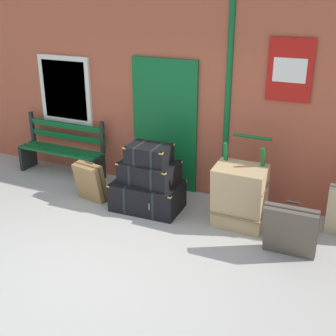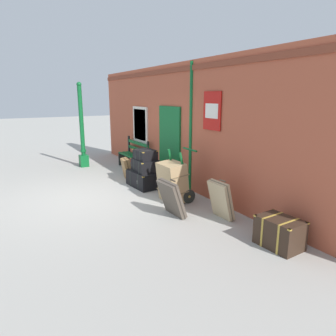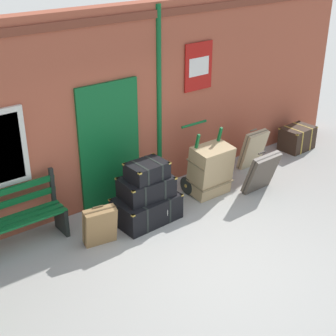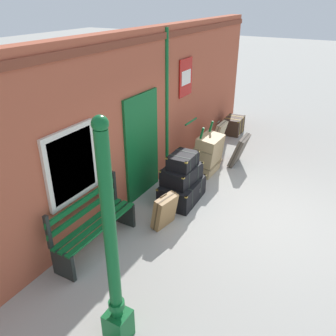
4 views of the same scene
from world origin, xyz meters
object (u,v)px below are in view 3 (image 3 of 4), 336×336
at_px(steamer_trunk_middle, 146,187).
at_px(porters_trolley, 203,176).
at_px(corner_trunk, 297,138).
at_px(large_brown_trunk, 210,170).
at_px(platform_bench, 10,221).
at_px(steamer_trunk_base, 146,208).
at_px(steamer_trunk_top, 147,171).
at_px(suitcase_slate, 261,173).
at_px(suitcase_charcoal, 100,226).
at_px(suitcase_umber, 253,149).

xyz_separation_m(steamer_trunk_middle, porters_trolley, (1.36, 0.19, -0.31)).
relative_size(steamer_trunk_middle, corner_trunk, 1.17).
distance_m(large_brown_trunk, corner_trunk, 2.78).
bearing_deg(steamer_trunk_middle, porters_trolley, 8.15).
relative_size(platform_bench, corner_trunk, 2.24).
relative_size(steamer_trunk_base, steamer_trunk_top, 1.67).
bearing_deg(large_brown_trunk, suitcase_slate, -31.91).
distance_m(platform_bench, suitcase_charcoal, 1.28).
bearing_deg(steamer_trunk_base, suitcase_umber, 7.15).
height_order(steamer_trunk_base, large_brown_trunk, large_brown_trunk).
bearing_deg(steamer_trunk_top, corner_trunk, 5.53).
xyz_separation_m(large_brown_trunk, suitcase_charcoal, (-2.30, -0.17, -0.15)).
bearing_deg(large_brown_trunk, corner_trunk, 7.52).
distance_m(porters_trolley, suitcase_charcoal, 2.33).
bearing_deg(large_brown_trunk, platform_bench, 171.07).
relative_size(steamer_trunk_top, corner_trunk, 0.87).
relative_size(porters_trolley, suitcase_slate, 1.58).
bearing_deg(steamer_trunk_middle, suitcase_slate, -12.23).
height_order(platform_bench, suitcase_umber, platform_bench).
distance_m(porters_trolley, suitcase_umber, 1.37).
relative_size(steamer_trunk_base, steamer_trunk_middle, 1.25).
bearing_deg(suitcase_slate, platform_bench, 166.31).
bearing_deg(platform_bench, steamer_trunk_top, -15.59).
relative_size(steamer_trunk_top, large_brown_trunk, 0.68).
bearing_deg(suitcase_slate, steamer_trunk_base, 168.59).
distance_m(steamer_trunk_base, porters_trolley, 1.40).
bearing_deg(corner_trunk, steamer_trunk_base, -174.37).
xyz_separation_m(porters_trolley, suitcase_slate, (0.77, -0.65, 0.10)).
height_order(steamer_trunk_base, corner_trunk, corner_trunk).
bearing_deg(steamer_trunk_base, suitcase_charcoal, -172.00).
bearing_deg(suitcase_charcoal, large_brown_trunk, 4.32).
relative_size(porters_trolley, corner_trunk, 1.66).
height_order(platform_bench, large_brown_trunk, platform_bench).
distance_m(suitcase_slate, suitcase_charcoal, 3.09).
bearing_deg(suitcase_umber, steamer_trunk_top, -172.98).
bearing_deg(platform_bench, large_brown_trunk, -8.93).
xyz_separation_m(steamer_trunk_base, suitcase_charcoal, (-0.92, -0.13, 0.10)).
bearing_deg(suitcase_charcoal, suitcase_slate, -5.65).
bearing_deg(steamer_trunk_middle, corner_trunk, 5.29).
bearing_deg(suitcase_umber, suitcase_slate, -127.24).
bearing_deg(platform_bench, suitcase_umber, -2.79).
xyz_separation_m(steamer_trunk_top, suitcase_umber, (2.71, 0.33, -0.49)).
height_order(steamer_trunk_middle, porters_trolley, porters_trolley).
relative_size(large_brown_trunk, suitcase_slate, 1.22).
bearing_deg(suitcase_umber, suitcase_charcoal, -172.64).
relative_size(steamer_trunk_base, suitcase_charcoal, 1.65).
distance_m(platform_bench, suitcase_umber, 4.74).
bearing_deg(steamer_trunk_middle, platform_bench, 164.79).
distance_m(steamer_trunk_middle, porters_trolley, 1.41).
xyz_separation_m(steamer_trunk_middle, suitcase_charcoal, (-0.95, -0.16, -0.27)).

